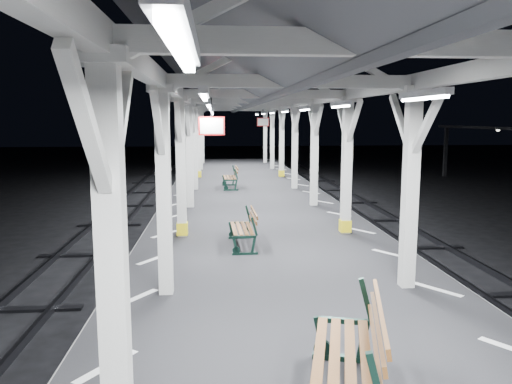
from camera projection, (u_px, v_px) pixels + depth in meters
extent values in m
plane|color=black|center=(274.00, 303.00, 10.37)|extent=(120.00, 120.00, 0.00)
cube|color=black|center=(274.00, 280.00, 10.30)|extent=(6.00, 50.00, 1.00)
cube|color=silver|center=(154.00, 259.00, 10.03)|extent=(1.00, 48.00, 0.01)
cube|color=silver|center=(391.00, 254.00, 10.42)|extent=(1.00, 48.00, 0.01)
cube|color=#2D2D33|center=(54.00, 306.00, 10.00)|extent=(0.08, 60.00, 0.16)
cube|color=black|center=(26.00, 309.00, 9.97)|extent=(2.20, 0.22, 0.06)
cube|color=#2D2D33|center=(479.00, 293.00, 10.72)|extent=(0.08, 60.00, 0.16)
cube|color=black|center=(504.00, 295.00, 10.77)|extent=(2.20, 0.22, 0.06)
cube|color=silver|center=(113.00, 273.00, 3.92)|extent=(0.22, 0.22, 3.20)
cube|color=silver|center=(103.00, 56.00, 3.67)|extent=(0.40, 0.40, 0.12)
cube|color=silver|center=(120.00, 125.00, 4.29)|extent=(0.10, 0.99, 0.99)
cube|color=silver|center=(88.00, 127.00, 3.21)|extent=(0.10, 0.99, 0.99)
cube|color=silver|center=(164.00, 196.00, 7.86)|extent=(0.22, 0.22, 3.20)
cube|color=silver|center=(161.00, 89.00, 7.62)|extent=(0.40, 0.40, 0.12)
cube|color=silver|center=(165.00, 122.00, 8.24)|extent=(0.10, 0.99, 0.99)
cube|color=silver|center=(158.00, 123.00, 7.15)|extent=(0.10, 0.99, 0.99)
cube|color=silver|center=(181.00, 170.00, 11.81)|extent=(0.22, 0.22, 3.20)
cube|color=silver|center=(179.00, 99.00, 11.56)|extent=(0.40, 0.40, 0.12)
cube|color=yellow|center=(182.00, 229.00, 12.01)|extent=(0.26, 0.26, 0.30)
cube|color=silver|center=(181.00, 121.00, 12.18)|extent=(0.10, 0.99, 0.99)
cube|color=silver|center=(178.00, 121.00, 11.10)|extent=(0.10, 0.99, 0.99)
cube|color=silver|center=(190.00, 157.00, 15.75)|extent=(0.22, 0.22, 3.20)
cube|color=silver|center=(188.00, 104.00, 15.51)|extent=(0.40, 0.40, 0.12)
cube|color=silver|center=(190.00, 120.00, 16.12)|extent=(0.10, 0.99, 0.99)
cube|color=silver|center=(188.00, 120.00, 15.04)|extent=(0.10, 0.99, 0.99)
cube|color=silver|center=(195.00, 149.00, 19.69)|extent=(0.22, 0.22, 3.20)
cube|color=silver|center=(194.00, 107.00, 19.45)|extent=(0.40, 0.40, 0.12)
cube|color=silver|center=(195.00, 120.00, 20.07)|extent=(0.10, 0.99, 0.99)
cube|color=silver|center=(194.00, 120.00, 18.98)|extent=(0.10, 0.99, 0.99)
cube|color=silver|center=(198.00, 144.00, 23.64)|extent=(0.22, 0.22, 3.20)
cube|color=silver|center=(197.00, 109.00, 23.40)|extent=(0.40, 0.40, 0.12)
cube|color=yellow|center=(199.00, 174.00, 23.84)|extent=(0.26, 0.26, 0.30)
cube|color=silver|center=(198.00, 120.00, 24.01)|extent=(0.10, 0.99, 0.99)
cube|color=silver|center=(197.00, 120.00, 22.93)|extent=(0.10, 0.99, 0.99)
cube|color=silver|center=(200.00, 141.00, 27.58)|extent=(0.22, 0.22, 3.20)
cube|color=silver|center=(200.00, 110.00, 27.34)|extent=(0.40, 0.40, 0.12)
cube|color=silver|center=(200.00, 120.00, 27.96)|extent=(0.10, 0.99, 0.99)
cube|color=silver|center=(200.00, 120.00, 26.87)|extent=(0.10, 0.99, 0.99)
cube|color=silver|center=(202.00, 138.00, 31.53)|extent=(0.22, 0.22, 3.20)
cube|color=silver|center=(202.00, 111.00, 31.28)|extent=(0.40, 0.40, 0.12)
cube|color=silver|center=(202.00, 119.00, 31.90)|extent=(0.10, 0.99, 0.99)
cube|color=silver|center=(202.00, 120.00, 30.82)|extent=(0.10, 0.99, 0.99)
cube|color=silver|center=(410.00, 193.00, 8.18)|extent=(0.22, 0.22, 3.20)
cube|color=silver|center=(415.00, 90.00, 7.94)|extent=(0.40, 0.40, 0.12)
cube|color=silver|center=(401.00, 122.00, 8.56)|extent=(0.10, 0.99, 0.99)
cube|color=silver|center=(428.00, 122.00, 7.47)|extent=(0.10, 0.99, 0.99)
cube|color=silver|center=(347.00, 169.00, 12.13)|extent=(0.22, 0.22, 3.20)
cube|color=silver|center=(348.00, 99.00, 11.88)|extent=(0.40, 0.40, 0.12)
cube|color=yellow|center=(345.00, 226.00, 12.33)|extent=(0.26, 0.26, 0.30)
cube|color=silver|center=(342.00, 121.00, 12.50)|extent=(0.10, 0.99, 0.99)
cube|color=silver|center=(354.00, 121.00, 11.42)|extent=(0.10, 0.99, 0.99)
cube|color=silver|center=(314.00, 156.00, 16.07)|extent=(0.22, 0.22, 3.20)
cube|color=silver|center=(315.00, 104.00, 15.83)|extent=(0.40, 0.40, 0.12)
cube|color=silver|center=(312.00, 120.00, 16.45)|extent=(0.10, 0.99, 0.99)
cube|color=silver|center=(318.00, 120.00, 15.36)|extent=(0.10, 0.99, 0.99)
cube|color=silver|center=(295.00, 149.00, 20.01)|extent=(0.22, 0.22, 3.20)
cube|color=silver|center=(295.00, 107.00, 19.77)|extent=(0.40, 0.40, 0.12)
cube|color=silver|center=(293.00, 120.00, 20.39)|extent=(0.10, 0.99, 0.99)
cube|color=silver|center=(297.00, 120.00, 19.30)|extent=(0.10, 0.99, 0.99)
cube|color=silver|center=(282.00, 144.00, 23.96)|extent=(0.22, 0.22, 3.20)
cube|color=silver|center=(282.00, 109.00, 23.72)|extent=(0.40, 0.40, 0.12)
cube|color=yellow|center=(281.00, 173.00, 24.17)|extent=(0.26, 0.26, 0.30)
cube|color=silver|center=(280.00, 120.00, 24.33)|extent=(0.10, 0.99, 0.99)
cube|color=silver|center=(283.00, 120.00, 23.25)|extent=(0.10, 0.99, 0.99)
cube|color=silver|center=(272.00, 140.00, 27.90)|extent=(0.22, 0.22, 3.20)
cube|color=silver|center=(272.00, 110.00, 27.66)|extent=(0.40, 0.40, 0.12)
cube|color=silver|center=(271.00, 120.00, 28.28)|extent=(0.10, 0.99, 0.99)
cube|color=silver|center=(273.00, 120.00, 27.19)|extent=(0.10, 0.99, 0.99)
cube|color=silver|center=(265.00, 138.00, 31.85)|extent=(0.22, 0.22, 3.20)
cube|color=silver|center=(265.00, 111.00, 31.61)|extent=(0.40, 0.40, 0.12)
cube|color=silver|center=(264.00, 119.00, 32.22)|extent=(0.10, 0.99, 0.99)
cube|color=silver|center=(266.00, 120.00, 31.14)|extent=(0.10, 0.99, 0.99)
cube|color=silver|center=(172.00, 88.00, 9.57)|extent=(0.18, 48.00, 0.24)
cube|color=silver|center=(375.00, 89.00, 9.89)|extent=(0.18, 48.00, 0.24)
cube|color=silver|center=(369.00, 43.00, 3.82)|extent=(4.20, 0.14, 0.20)
cube|color=silver|center=(291.00, 81.00, 7.76)|extent=(4.20, 0.14, 0.20)
cube|color=silver|center=(265.00, 94.00, 11.71)|extent=(4.20, 0.14, 0.20)
cube|color=silver|center=(253.00, 100.00, 15.65)|extent=(4.20, 0.14, 0.20)
cube|color=silver|center=(245.00, 104.00, 19.59)|extent=(4.20, 0.14, 0.20)
cube|color=silver|center=(240.00, 106.00, 23.54)|extent=(4.20, 0.14, 0.20)
cube|color=silver|center=(236.00, 108.00, 27.48)|extent=(4.20, 0.14, 0.20)
cube|color=silver|center=(234.00, 109.00, 31.43)|extent=(4.20, 0.14, 0.20)
cube|color=silver|center=(276.00, 40.00, 9.60)|extent=(0.16, 48.00, 0.20)
cube|color=#48494F|center=(208.00, 60.00, 9.55)|extent=(2.80, 49.00, 1.45)
cube|color=#48494F|center=(341.00, 61.00, 9.76)|extent=(2.80, 49.00, 1.45)
cube|color=silver|center=(181.00, 35.00, 1.78)|extent=(0.10, 1.35, 0.08)
cube|color=white|center=(181.00, 50.00, 1.79)|extent=(0.05, 1.25, 0.05)
cube|color=silver|center=(204.00, 93.00, 5.73)|extent=(0.10, 1.35, 0.08)
cube|color=white|center=(204.00, 97.00, 5.73)|extent=(0.05, 1.25, 0.05)
cube|color=silver|center=(209.00, 103.00, 9.67)|extent=(0.10, 1.35, 0.08)
cube|color=white|center=(209.00, 106.00, 9.68)|extent=(0.05, 1.25, 0.05)
cube|color=silver|center=(211.00, 108.00, 13.61)|extent=(0.10, 1.35, 0.08)
cube|color=white|center=(211.00, 110.00, 13.62)|extent=(0.05, 1.25, 0.05)
cube|color=silver|center=(212.00, 110.00, 17.56)|extent=(0.10, 1.35, 0.08)
cube|color=white|center=(212.00, 112.00, 17.57)|extent=(0.05, 1.25, 0.05)
cube|color=silver|center=(212.00, 112.00, 21.50)|extent=(0.10, 1.35, 0.08)
cube|color=white|center=(212.00, 113.00, 21.51)|extent=(0.05, 1.25, 0.05)
cube|color=silver|center=(213.00, 113.00, 25.45)|extent=(0.10, 1.35, 0.08)
cube|color=white|center=(213.00, 114.00, 25.45)|extent=(0.05, 1.25, 0.05)
cube|color=silver|center=(213.00, 114.00, 29.39)|extent=(0.10, 1.35, 0.08)
cube|color=white|center=(213.00, 114.00, 29.40)|extent=(0.05, 1.25, 0.05)
cube|color=silver|center=(424.00, 94.00, 5.94)|extent=(0.10, 1.35, 0.08)
cube|color=white|center=(423.00, 98.00, 5.94)|extent=(0.05, 1.25, 0.05)
cube|color=silver|center=(340.00, 104.00, 9.88)|extent=(0.10, 1.35, 0.08)
cube|color=white|center=(340.00, 106.00, 9.89)|extent=(0.05, 1.25, 0.05)
cube|color=silver|center=(305.00, 108.00, 13.82)|extent=(0.10, 1.35, 0.08)
cube|color=white|center=(305.00, 110.00, 13.83)|extent=(0.05, 1.25, 0.05)
cube|color=silver|center=(285.00, 110.00, 17.77)|extent=(0.10, 1.35, 0.08)
cube|color=white|center=(285.00, 112.00, 17.78)|extent=(0.05, 1.25, 0.05)
cube|color=silver|center=(272.00, 112.00, 21.71)|extent=(0.10, 1.35, 0.08)
cube|color=white|center=(272.00, 113.00, 21.72)|extent=(0.05, 1.25, 0.05)
cube|color=silver|center=(263.00, 113.00, 25.66)|extent=(0.10, 1.35, 0.08)
cube|color=white|center=(263.00, 114.00, 25.66)|extent=(0.05, 1.25, 0.05)
cube|color=silver|center=(257.00, 114.00, 29.60)|extent=(0.10, 1.35, 0.08)
cube|color=white|center=(257.00, 114.00, 29.61)|extent=(0.05, 1.25, 0.05)
cylinder|color=black|center=(211.00, 107.00, 9.46)|extent=(0.02, 0.02, 0.36)
cube|color=red|center=(212.00, 126.00, 9.51)|extent=(0.50, 0.03, 0.35)
cube|color=white|center=(212.00, 126.00, 9.51)|extent=(0.44, 0.05, 0.29)
cylinder|color=black|center=(263.00, 113.00, 20.94)|extent=(0.02, 0.02, 0.36)
cube|color=red|center=(263.00, 122.00, 20.99)|extent=(0.50, 0.03, 0.35)
cube|color=white|center=(263.00, 122.00, 20.99)|extent=(0.44, 0.05, 0.29)
cube|color=black|center=(446.00, 152.00, 32.95)|extent=(0.20, 0.20, 3.30)
sphere|color=silver|center=(498.00, 130.00, 26.80)|extent=(0.20, 0.20, 0.20)
sphere|color=silver|center=(447.00, 128.00, 32.72)|extent=(0.20, 0.20, 0.20)
cube|color=black|center=(376.00, 382.00, 3.88)|extent=(0.19, 0.10, 0.50)
cube|color=black|center=(342.00, 358.00, 5.82)|extent=(0.68, 0.24, 0.07)
cube|color=black|center=(321.00, 338.00, 5.83)|extent=(0.19, 0.10, 0.53)
cube|color=black|center=(363.00, 341.00, 5.75)|extent=(0.17, 0.10, 0.53)
cube|color=black|center=(366.00, 299.00, 5.67)|extent=(0.19, 0.10, 0.50)
cube|color=brown|center=(319.00, 354.00, 4.90)|extent=(0.54, 1.71, 0.04)
cube|color=brown|center=(335.00, 355.00, 4.87)|extent=(0.54, 1.71, 0.04)
cube|color=brown|center=(350.00, 356.00, 4.85)|extent=(0.54, 1.71, 0.04)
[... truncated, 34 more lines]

